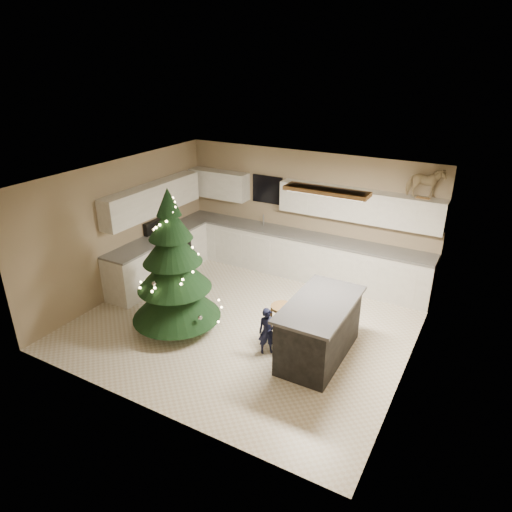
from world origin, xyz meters
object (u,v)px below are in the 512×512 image
(bar_stool, at_px, (282,315))
(toddler, at_px, (267,331))
(island, at_px, (319,329))
(christmas_tree, at_px, (174,274))
(rocking_horse, at_px, (425,183))

(bar_stool, height_order, toddler, toddler)
(island, xyz_separation_m, toddler, (-0.74, -0.31, -0.09))
(island, relative_size, toddler, 2.18)
(island, xyz_separation_m, christmas_tree, (-2.43, -0.42, 0.54))
(island, distance_m, christmas_tree, 2.53)
(island, bearing_deg, toddler, -156.97)
(christmas_tree, xyz_separation_m, toddler, (1.70, 0.11, -0.63))
(bar_stool, bearing_deg, island, -0.69)
(bar_stool, xyz_separation_m, rocking_horse, (1.47, 2.60, 1.75))
(bar_stool, relative_size, rocking_horse, 1.04)
(toddler, distance_m, rocking_horse, 3.82)
(bar_stool, distance_m, rocking_horse, 3.47)
(bar_stool, distance_m, toddler, 0.37)
(christmas_tree, height_order, toddler, christmas_tree)
(toddler, height_order, rocking_horse, rocking_horse)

